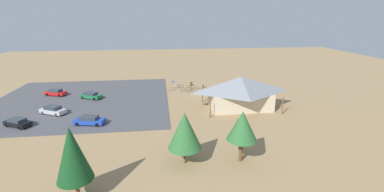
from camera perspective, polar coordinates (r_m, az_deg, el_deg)
The scene contains 25 objects.
ground at distance 59.59m, azimuth 1.42°, elevation 0.58°, with size 160.00×160.00×0.00m, color #9E7F56.
parking_lot_asphalt at distance 59.29m, azimuth -22.67°, elevation -0.84°, with size 35.30×33.68×0.05m, color #4C4C51.
bike_pavilion at distance 50.13m, azimuth 10.38°, elevation 1.14°, with size 13.32×8.67×6.09m.
trash_bin at distance 65.97m, azimuth -0.18°, elevation 2.63°, with size 0.60×0.60×0.90m, color brown.
lot_sign at distance 62.44m, azimuth -4.07°, elevation 2.66°, with size 0.56×0.08×2.20m.
pine_midwest at distance 31.56m, azimuth 10.78°, elevation -6.36°, with size 3.58×3.58×6.38m.
pine_east at distance 30.71m, azimuth -1.58°, elevation -7.43°, with size 3.94×3.94×6.41m.
pine_west at distance 27.14m, azimuth -24.38°, elevation -11.27°, with size 3.36×3.36×7.48m.
bicycle_blue_lone_east at distance 62.65m, azimuth 0.83°, elevation 1.75°, with size 1.59×0.53×0.79m.
bicycle_black_edge_south at distance 64.12m, azimuth 2.44°, elevation 2.09°, with size 0.48×1.61×0.76m.
bicycle_green_front_row at distance 63.51m, azimuth -0.45°, elevation 1.99°, with size 1.06×1.41×0.79m.
bicycle_red_yard_right at distance 60.17m, azimuth 4.35°, elevation 1.06°, with size 1.12×1.34×0.82m.
bicycle_silver_near_sign at distance 60.91m, azimuth 1.29°, elevation 1.29°, with size 1.65×0.71×0.73m.
bicycle_orange_near_porch at distance 61.68m, azimuth -0.73°, elevation 1.51°, with size 1.67×0.48×0.79m.
bicycle_yellow_edge_north at distance 61.22m, azimuth 3.09°, elevation 1.39°, with size 0.48×1.78×0.89m.
bicycle_purple_yard_front at distance 60.40m, azimuth -1.70°, elevation 1.20°, with size 1.83×0.48×0.90m.
bicycle_teal_yard_center at distance 59.53m, azimuth -0.35°, elevation 0.94°, with size 1.34×1.12×0.82m.
bicycle_white_lone_west at distance 61.81m, azimuth -4.38°, elevation 1.51°, with size 1.57×0.90×0.85m.
bicycle_blue_mid_cluster at distance 64.07m, azimuth -2.56°, elevation 2.12°, with size 1.75×0.61×0.89m.
car_green_by_curb at distance 59.43m, azimuth -20.97°, elevation 0.12°, with size 4.85×3.64×1.38m.
car_silver_second_row at distance 53.06m, azimuth -27.76°, elevation -2.68°, with size 4.93×3.73×1.50m.
car_blue_inner_stall at distance 45.67m, azimuth -21.24°, elevation -4.90°, with size 5.03×2.77×1.39m.
car_red_aisle_side at distance 64.85m, azimuth -27.30°, elevation 0.70°, with size 4.79×3.13×1.42m.
car_black_near_entry at distance 50.09m, azimuth -33.43°, elevation -4.77°, with size 4.62×3.58×1.34m.
visitor_near_lot at distance 65.46m, azimuth 10.95°, elevation 2.63°, with size 0.36×0.36×1.76m.
Camera 1 is at (8.46, 56.49, 16.98)m, focal length 24.77 mm.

